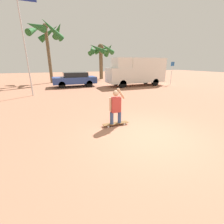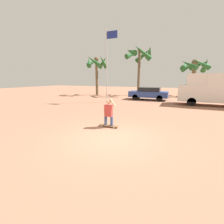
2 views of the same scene
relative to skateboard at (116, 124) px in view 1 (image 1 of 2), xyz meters
The scene contains 9 objects.
ground_plane 1.49m from the skateboard, 61.35° to the right, with size 80.00×80.00×0.00m, color #A36B51.
skateboard is the anchor object (origin of this frame).
person_skateboarder 0.75m from the skateboard, behind, with size 0.65×0.22×1.41m.
camper_van 11.61m from the skateboard, 56.02° to the left, with size 6.32×2.11×2.90m.
parked_car_blue 11.30m from the skateboard, 89.94° to the left, with size 4.40×1.88×1.47m.
palm_tree_near_van 19.17m from the skateboard, 74.46° to the left, with size 4.03×4.18×5.25m.
palm_tree_center_background 16.75m from the skateboard, 98.27° to the left, with size 4.28×4.29×7.02m.
flagpole 9.40m from the skateboard, 115.18° to the left, with size 1.20×0.12×7.16m.
street_sign 13.79m from the skateboard, 39.83° to the left, with size 0.44×0.06×2.51m.
Camera 1 is at (-2.86, -3.82, 2.39)m, focal length 24.00 mm.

